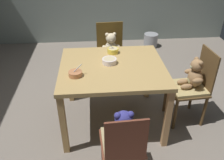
{
  "coord_description": "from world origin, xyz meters",
  "views": [
    {
      "loc": [
        -0.19,
        -2.26,
        1.98
      ],
      "look_at": [
        0.0,
        0.05,
        0.54
      ],
      "focal_mm": 38.44,
      "sensor_mm": 36.0,
      "label": 1
    }
  ],
  "objects_px": {
    "teddy_chair_near_front": "(123,138)",
    "porridge_bowl_yellow_far_center": "(113,50)",
    "teddy_chair_far_center": "(111,52)",
    "porridge_bowl_white_center": "(109,61)",
    "metal_pail": "(151,40)",
    "porridge_bowl_terracotta_near_left": "(75,74)",
    "teddy_chair_near_right": "(192,81)",
    "dining_table": "(112,73)"
  },
  "relations": [
    {
      "from": "dining_table",
      "to": "teddy_chair_near_front",
      "type": "relative_size",
      "value": 1.35
    },
    {
      "from": "teddy_chair_far_center",
      "to": "porridge_bowl_white_center",
      "type": "bearing_deg",
      "value": -9.62
    },
    {
      "from": "teddy_chair_far_center",
      "to": "porridge_bowl_white_center",
      "type": "relative_size",
      "value": 5.77
    },
    {
      "from": "porridge_bowl_terracotta_near_left",
      "to": "porridge_bowl_white_center",
      "type": "distance_m",
      "value": 0.43
    },
    {
      "from": "teddy_chair_near_right",
      "to": "teddy_chair_near_front",
      "type": "bearing_deg",
      "value": 37.58
    },
    {
      "from": "teddy_chair_far_center",
      "to": "porridge_bowl_yellow_far_center",
      "type": "relative_size",
      "value": 6.48
    },
    {
      "from": "porridge_bowl_terracotta_near_left",
      "to": "porridge_bowl_white_center",
      "type": "bearing_deg",
      "value": 33.91
    },
    {
      "from": "dining_table",
      "to": "porridge_bowl_yellow_far_center",
      "type": "height_order",
      "value": "porridge_bowl_yellow_far_center"
    },
    {
      "from": "porridge_bowl_yellow_far_center",
      "to": "metal_pail",
      "type": "bearing_deg",
      "value": 63.27
    },
    {
      "from": "porridge_bowl_yellow_far_center",
      "to": "porridge_bowl_white_center",
      "type": "relative_size",
      "value": 0.89
    },
    {
      "from": "dining_table",
      "to": "teddy_chair_near_right",
      "type": "distance_m",
      "value": 0.93
    },
    {
      "from": "porridge_bowl_white_center",
      "to": "dining_table",
      "type": "bearing_deg",
      "value": -64.89
    },
    {
      "from": "teddy_chair_near_right",
      "to": "porridge_bowl_yellow_far_center",
      "type": "xyz_separation_m",
      "value": [
        -0.88,
        0.36,
        0.26
      ]
    },
    {
      "from": "teddy_chair_near_right",
      "to": "teddy_chair_far_center",
      "type": "distance_m",
      "value": 1.23
    },
    {
      "from": "teddy_chair_near_front",
      "to": "porridge_bowl_white_center",
      "type": "distance_m",
      "value": 0.94
    },
    {
      "from": "teddy_chair_far_center",
      "to": "porridge_bowl_yellow_far_center",
      "type": "bearing_deg",
      "value": -5.83
    },
    {
      "from": "porridge_bowl_yellow_far_center",
      "to": "porridge_bowl_white_center",
      "type": "height_order",
      "value": "porridge_bowl_yellow_far_center"
    },
    {
      "from": "teddy_chair_near_front",
      "to": "metal_pail",
      "type": "xyz_separation_m",
      "value": [
        0.94,
        2.99,
        -0.4
      ]
    },
    {
      "from": "porridge_bowl_terracotta_near_left",
      "to": "dining_table",
      "type": "bearing_deg",
      "value": 25.13
    },
    {
      "from": "dining_table",
      "to": "porridge_bowl_terracotta_near_left",
      "type": "xyz_separation_m",
      "value": [
        -0.39,
        -0.18,
        0.11
      ]
    },
    {
      "from": "teddy_chair_far_center",
      "to": "teddy_chair_near_right",
      "type": "bearing_deg",
      "value": 40.61
    },
    {
      "from": "teddy_chair_far_center",
      "to": "porridge_bowl_terracotta_near_left",
      "type": "distance_m",
      "value": 1.15
    },
    {
      "from": "dining_table",
      "to": "teddy_chair_near_front",
      "type": "height_order",
      "value": "teddy_chair_near_front"
    },
    {
      "from": "porridge_bowl_yellow_far_center",
      "to": "porridge_bowl_white_center",
      "type": "distance_m",
      "value": 0.27
    },
    {
      "from": "metal_pail",
      "to": "teddy_chair_far_center",
      "type": "bearing_deg",
      "value": -124.68
    },
    {
      "from": "teddy_chair_far_center",
      "to": "porridge_bowl_yellow_far_center",
      "type": "xyz_separation_m",
      "value": [
        -0.02,
        -0.53,
        0.26
      ]
    },
    {
      "from": "dining_table",
      "to": "teddy_chair_near_right",
      "type": "relative_size",
      "value": 1.25
    },
    {
      "from": "porridge_bowl_yellow_far_center",
      "to": "porridge_bowl_white_center",
      "type": "xyz_separation_m",
      "value": [
        -0.06,
        -0.26,
        -0.0
      ]
    },
    {
      "from": "teddy_chair_near_front",
      "to": "teddy_chair_far_center",
      "type": "distance_m",
      "value": 1.69
    },
    {
      "from": "teddy_chair_near_right",
      "to": "porridge_bowl_yellow_far_center",
      "type": "relative_size",
      "value": 6.43
    },
    {
      "from": "teddy_chair_near_right",
      "to": "porridge_bowl_white_center",
      "type": "height_order",
      "value": "teddy_chair_near_right"
    },
    {
      "from": "dining_table",
      "to": "porridge_bowl_white_center",
      "type": "distance_m",
      "value": 0.13
    },
    {
      "from": "teddy_chair_far_center",
      "to": "metal_pail",
      "type": "distance_m",
      "value": 1.63
    },
    {
      "from": "dining_table",
      "to": "porridge_bowl_terracotta_near_left",
      "type": "bearing_deg",
      "value": -154.87
    },
    {
      "from": "porridge_bowl_yellow_far_center",
      "to": "teddy_chair_near_front",
      "type": "bearing_deg",
      "value": -90.95
    },
    {
      "from": "dining_table",
      "to": "porridge_bowl_terracotta_near_left",
      "type": "height_order",
      "value": "porridge_bowl_terracotta_near_left"
    },
    {
      "from": "porridge_bowl_terracotta_near_left",
      "to": "porridge_bowl_yellow_far_center",
      "type": "relative_size",
      "value": 1.0
    },
    {
      "from": "teddy_chair_near_front",
      "to": "porridge_bowl_yellow_far_center",
      "type": "distance_m",
      "value": 1.19
    },
    {
      "from": "dining_table",
      "to": "teddy_chair_far_center",
      "type": "relative_size",
      "value": 1.24
    },
    {
      "from": "teddy_chair_near_front",
      "to": "teddy_chair_far_center",
      "type": "bearing_deg",
      "value": -4.17
    },
    {
      "from": "teddy_chair_near_front",
      "to": "porridge_bowl_yellow_far_center",
      "type": "xyz_separation_m",
      "value": [
        0.02,
        1.16,
        0.25
      ]
    },
    {
      "from": "porridge_bowl_terracotta_near_left",
      "to": "porridge_bowl_yellow_far_center",
      "type": "xyz_separation_m",
      "value": [
        0.42,
        0.5,
        0.0
      ]
    }
  ]
}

